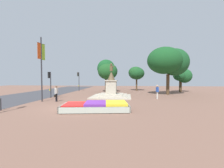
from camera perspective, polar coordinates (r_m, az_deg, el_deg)
ground_plane at (r=13.63m, az=-16.16°, el=-8.70°), size 73.99×73.99×0.00m
flower_planter at (r=12.22m, az=-5.86°, el=-8.51°), size 5.65×3.40×0.64m
statue_monument at (r=20.32m, az=-0.27°, el=-2.69°), size 5.25×5.25×4.57m
traffic_light_mid_block at (r=20.90m, az=-22.59°, el=1.42°), size 0.42×0.31×3.36m
traffic_light_far_corner at (r=30.60m, az=-12.66°, el=2.19°), size 0.42×0.31×3.73m
banner_pole at (r=18.08m, az=-25.28°, el=6.23°), size 0.26×1.20×6.99m
pedestrian_with_handbag at (r=17.50m, az=-20.46°, el=-3.04°), size 0.23×0.73×1.75m
pedestrian_near_planter at (r=19.19m, az=16.88°, el=-2.50°), size 0.30×0.56×1.74m
kerb_bollard_mid_b at (r=14.83m, az=-36.76°, el=-6.12°), size 0.13×0.13×1.00m
park_tree_far_left at (r=30.63m, az=25.32°, el=2.83°), size 3.43×2.57×4.28m
park_tree_behind_statue at (r=27.56m, az=-1.81°, el=5.28°), size 3.85×3.84×6.03m
park_tree_far_right at (r=31.06m, az=9.18°, el=4.14°), size 3.23×3.08×4.92m
park_tree_street_side at (r=24.77m, az=20.85°, el=8.08°), size 6.53×5.30×7.27m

